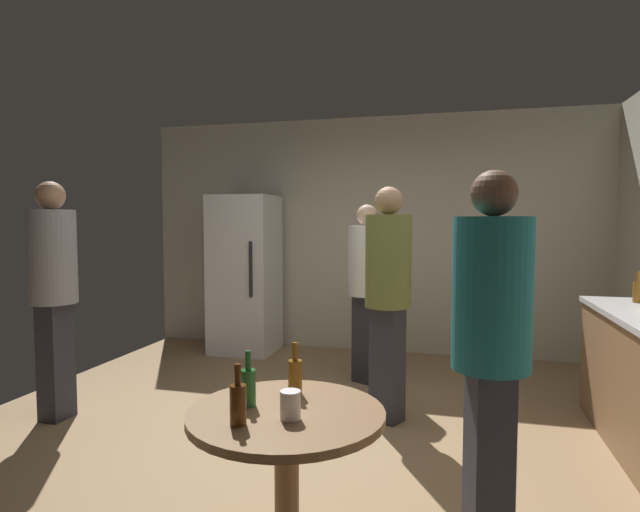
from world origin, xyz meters
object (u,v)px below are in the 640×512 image
plastic_cup_white (290,405)px  person_in_olive_shirt (388,285)px  refrigerator (245,274)px  beer_bottle_green (248,386)px  beer_bottle_brown (238,403)px  beer_bottle_on_counter (637,291)px  person_in_teal_shirt (491,333)px  foreground_table (287,435)px  beer_bottle_amber (295,375)px  person_in_white_shirt (367,279)px  person_in_gray_shirt (53,281)px

plastic_cup_white → person_in_olive_shirt: (0.14, 1.94, 0.24)m
refrigerator → beer_bottle_green: 3.85m
beer_bottle_brown → beer_bottle_green: same height
beer_bottle_on_counter → person_in_olive_shirt: (-1.79, -0.45, 0.05)m
refrigerator → person_in_teal_shirt: refrigerator is taller
foreground_table → beer_bottle_amber: 0.27m
person_in_white_shirt → person_in_olive_shirt: 0.95m
person_in_olive_shirt → beer_bottle_green: bearing=16.5°
person_in_gray_shirt → beer_bottle_on_counter: bearing=15.1°
foreground_table → person_in_white_shirt: size_ratio=0.48×
beer_bottle_on_counter → plastic_cup_white: (-1.93, -2.39, -0.19)m
beer_bottle_brown → person_in_white_shirt: person_in_white_shirt is taller
plastic_cup_white → beer_bottle_amber: bearing=103.8°
plastic_cup_white → person_in_olive_shirt: size_ratio=0.06×
beer_bottle_on_counter → beer_bottle_brown: size_ratio=1.00×
beer_bottle_amber → beer_bottle_green: (-0.14, -0.19, 0.00)m
person_in_teal_shirt → person_in_olive_shirt: bearing=-80.2°
beer_bottle_amber → plastic_cup_white: (0.07, -0.28, -0.03)m
beer_bottle_on_counter → beer_bottle_brown: 3.26m
beer_bottle_amber → beer_bottle_on_counter: bearing=46.6°
beer_bottle_green → plastic_cup_white: size_ratio=2.09×
beer_bottle_amber → person_in_olive_shirt: 1.69m
foreground_table → person_in_gray_shirt: (-2.26, 1.27, 0.43)m
person_in_teal_shirt → person_in_white_shirt: 2.51m
person_in_teal_shirt → person_in_gray_shirt: (-3.07, 0.85, 0.05)m
person_in_white_shirt → person_in_olive_shirt: (0.31, -0.89, 0.06)m
person_in_olive_shirt → person_in_gray_shirt: person_in_gray_shirt is taller
person_in_gray_shirt → plastic_cup_white: bearing=-29.1°
refrigerator → plastic_cup_white: refrigerator is taller
foreground_table → plastic_cup_white: bearing=-62.3°
person_in_teal_shirt → beer_bottle_on_counter: bearing=-135.4°
foreground_table → person_in_teal_shirt: size_ratio=0.47×
refrigerator → beer_bottle_amber: 3.74m
beer_bottle_green → person_in_teal_shirt: size_ratio=0.13×
beer_bottle_amber → beer_bottle_brown: bearing=-105.2°
beer_bottle_on_counter → foreground_table: bearing=-130.4°
foreground_table → person_in_olive_shirt: size_ratio=0.46×
person_in_teal_shirt → person_in_olive_shirt: person_in_olive_shirt is taller
beer_bottle_brown → person_in_teal_shirt: bearing=32.6°
person_in_olive_shirt → refrigerator: bearing=-105.3°
beer_bottle_brown → person_in_gray_shirt: 2.59m
beer_bottle_on_counter → person_in_olive_shirt: person_in_olive_shirt is taller
refrigerator → person_in_olive_shirt: size_ratio=1.03×
plastic_cup_white → person_in_olive_shirt: 1.96m
beer_bottle_on_counter → beer_bottle_amber: beer_bottle_on_counter is taller
foreground_table → refrigerator: bearing=115.3°
beer_bottle_green → person_in_teal_shirt: (0.98, 0.41, 0.19)m
person_in_white_shirt → beer_bottle_brown: bearing=25.7°
refrigerator → person_in_white_shirt: 1.75m
beer_bottle_green → person_in_olive_shirt: person_in_olive_shirt is taller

